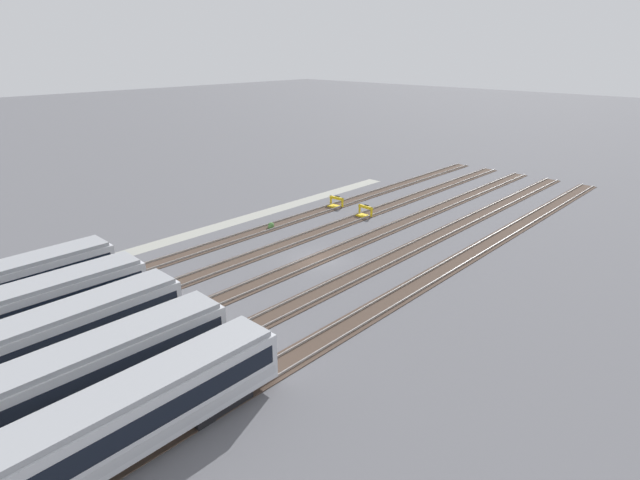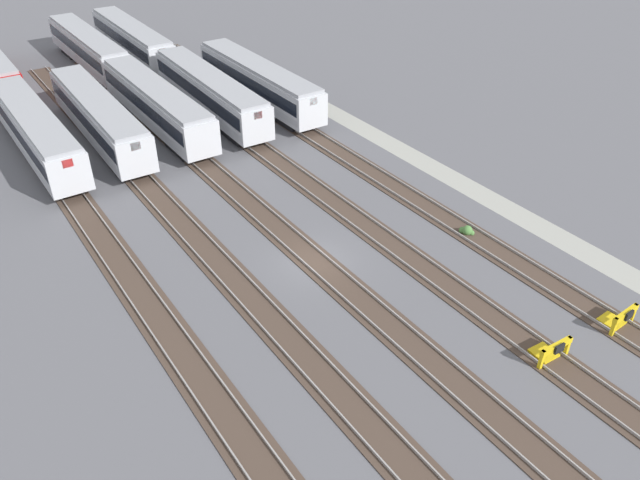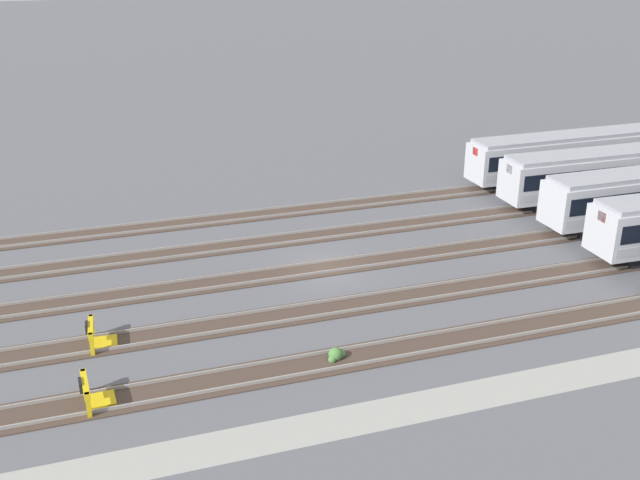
{
  "view_description": "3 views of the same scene",
  "coord_description": "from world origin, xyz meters",
  "px_view_note": "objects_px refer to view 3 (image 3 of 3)",
  "views": [
    {
      "loc": [
        30.22,
        28.95,
        18.09
      ],
      "look_at": [
        -0.44,
        0.0,
        1.8
      ],
      "focal_mm": 28.0,
      "sensor_mm": 36.0,
      "label": 1
    },
    {
      "loc": [
        -24.76,
        16.57,
        21.57
      ],
      "look_at": [
        -0.44,
        0.0,
        1.8
      ],
      "focal_mm": 35.0,
      "sensor_mm": 36.0,
      "label": 2
    },
    {
      "loc": [
        -12.74,
        -36.94,
        17.82
      ],
      "look_at": [
        -0.44,
        0.0,
        1.8
      ],
      "focal_mm": 42.0,
      "sensor_mm": 36.0,
      "label": 3
    }
  ],
  "objects_px": {
    "weed_clump": "(336,355)",
    "bumper_stop_nearest_track": "(93,393)",
    "bumper_stop_near_inner_track": "(97,336)",
    "subway_car_back_row_rightmost": "(577,154)",
    "subway_car_back_row_leftmost": "(619,172)"
  },
  "relations": [
    {
      "from": "subway_car_back_row_rightmost",
      "to": "bumper_stop_nearest_track",
      "type": "height_order",
      "value": "subway_car_back_row_rightmost"
    },
    {
      "from": "weed_clump",
      "to": "subway_car_back_row_leftmost",
      "type": "bearing_deg",
      "value": 28.46
    },
    {
      "from": "bumper_stop_nearest_track",
      "to": "bumper_stop_near_inner_track",
      "type": "distance_m",
      "value": 4.83
    },
    {
      "from": "bumper_stop_near_inner_track",
      "to": "weed_clump",
      "type": "distance_m",
      "value": 11.14
    },
    {
      "from": "subway_car_back_row_leftmost",
      "to": "bumper_stop_near_inner_track",
      "type": "bearing_deg",
      "value": -165.16
    },
    {
      "from": "weed_clump",
      "to": "bumper_stop_nearest_track",
      "type": "bearing_deg",
      "value": -179.28
    },
    {
      "from": "subway_car_back_row_leftmost",
      "to": "subway_car_back_row_rightmost",
      "type": "bearing_deg",
      "value": 90.0
    },
    {
      "from": "subway_car_back_row_rightmost",
      "to": "weed_clump",
      "type": "bearing_deg",
      "value": -144.09
    },
    {
      "from": "subway_car_back_row_rightmost",
      "to": "subway_car_back_row_leftmost",
      "type": "bearing_deg",
      "value": -90.0
    },
    {
      "from": "bumper_stop_near_inner_track",
      "to": "weed_clump",
      "type": "relative_size",
      "value": 2.18
    },
    {
      "from": "subway_car_back_row_rightmost",
      "to": "bumper_stop_near_inner_track",
      "type": "distance_m",
      "value": 39.48
    },
    {
      "from": "bumper_stop_nearest_track",
      "to": "weed_clump",
      "type": "distance_m",
      "value": 10.55
    },
    {
      "from": "subway_car_back_row_rightmost",
      "to": "bumper_stop_nearest_track",
      "type": "bearing_deg",
      "value": -152.44
    },
    {
      "from": "bumper_stop_nearest_track",
      "to": "weed_clump",
      "type": "xyz_separation_m",
      "value": [
        10.55,
        0.13,
        -0.27
      ]
    },
    {
      "from": "subway_car_back_row_leftmost",
      "to": "subway_car_back_row_rightmost",
      "type": "distance_m",
      "value": 4.84
    }
  ]
}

